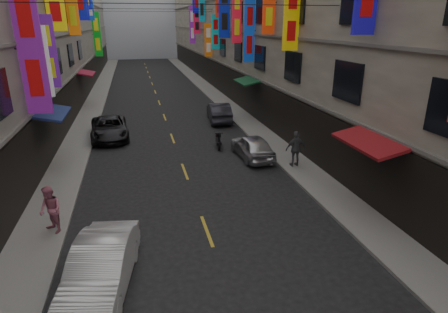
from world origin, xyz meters
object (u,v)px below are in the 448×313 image
car_right_mid (252,146)px  pedestrian_lfar (50,210)px  car_right_far (219,112)px  scooter_far_right (218,140)px  pedestrian_rfar (296,149)px  car_left_mid (101,268)px  car_left_far (109,128)px

car_right_mid → pedestrian_lfar: (-9.42, -6.17, 0.32)m
car_right_mid → car_right_far: bearing=-92.8°
car_right_far → scooter_far_right: bearing=82.4°
car_right_mid → pedestrian_rfar: pedestrian_rfar is taller
scooter_far_right → car_left_mid: car_left_mid is taller
car_left_mid → pedestrian_lfar: bearing=128.7°
car_right_far → car_right_mid: bearing=95.4°
scooter_far_right → pedestrian_lfar: (-7.99, -8.47, 0.55)m
pedestrian_rfar → scooter_far_right: bearing=-55.6°
scooter_far_right → car_right_mid: (1.44, -2.30, 0.23)m
car_left_far → pedestrian_lfar: (-1.42, -11.93, 0.30)m
car_left_far → pedestrian_rfar: (9.72, -7.82, 0.37)m
scooter_far_right → car_right_far: size_ratio=0.41×
car_right_far → pedestrian_rfar: pedestrian_rfar is taller
pedestrian_lfar → pedestrian_rfar: bearing=72.2°
pedestrian_rfar → pedestrian_lfar: bearing=18.7°
car_left_mid → car_right_mid: car_left_mid is taller
car_left_far → car_right_far: 8.46m
car_left_mid → car_right_far: car_right_far is taller
pedestrian_lfar → car_left_far: bearing=135.2°
car_left_far → pedestrian_lfar: size_ratio=2.85×
car_right_far → pedestrian_rfar: 10.71m
car_left_mid → pedestrian_lfar: (-1.91, 3.48, 0.28)m
car_left_mid → pedestrian_lfar: size_ratio=2.49×
scooter_far_right → pedestrian_rfar: (3.16, -4.36, 0.63)m
pedestrian_lfar → car_left_mid: bearing=-9.3°
car_left_mid → pedestrian_rfar: size_ratio=2.30×
car_left_far → car_right_mid: car_left_far is taller
scooter_far_right → car_left_mid: size_ratio=0.41×
car_left_mid → pedestrian_rfar: (9.23, 7.59, 0.35)m
pedestrian_lfar → car_right_far: bearing=109.3°
pedestrian_rfar → car_left_mid: bearing=37.9°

